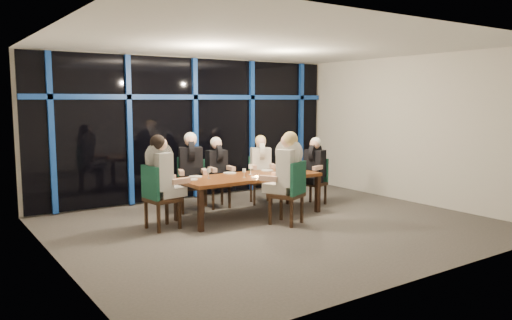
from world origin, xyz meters
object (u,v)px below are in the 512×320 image
object	(u,v)px
chair_far_right	(260,177)
diner_far_right	(261,159)
chair_end_right	(316,179)
diner_end_right	(314,161)
dining_table	(250,179)
chair_far_mid	(216,180)
chair_near_mid	(291,190)
water_pitcher	(294,168)
diner_far_left	(191,161)
chair_far_left	(191,181)
diner_near_mid	(287,164)
diner_far_mid	(217,162)
chair_end_left	(157,194)
diner_end_left	(162,168)
wine_bottle	(298,164)

from	to	relation	value
chair_far_right	diner_far_right	world-z (taller)	diner_far_right
chair_end_right	diner_end_right	xyz separation A→B (m)	(-0.07, -0.03, 0.37)
dining_table	chair_far_mid	bearing A→B (deg)	95.13
chair_near_mid	water_pitcher	xyz separation A→B (m)	(0.58, 0.65, 0.25)
chair_far_right	water_pitcher	world-z (taller)	water_pitcher
diner_end_right	water_pitcher	bearing A→B (deg)	-84.80
dining_table	diner_far_left	bearing A→B (deg)	127.53
dining_table	chair_far_right	xyz separation A→B (m)	(0.85, 0.89, -0.15)
diner_far_left	diner_end_right	xyz separation A→B (m)	(2.33, -0.81, -0.09)
chair_far_left	chair_end_right	world-z (taller)	chair_far_left
diner_far_right	water_pitcher	world-z (taller)	diner_far_right
diner_far_right	diner_near_mid	bearing A→B (deg)	-87.70
chair_far_left	chair_near_mid	xyz separation A→B (m)	(0.92, -1.90, 0.03)
diner_far_mid	diner_near_mid	distance (m)	1.84
chair_end_left	chair_end_right	size ratio (longest dim) A/B	1.14
diner_far_right	diner_end_left	world-z (taller)	diner_end_left
chair_far_right	diner_near_mid	xyz separation A→B (m)	(-0.65, -1.71, 0.50)
diner_far_mid	dining_table	bearing A→B (deg)	-78.38
water_pitcher	diner_far_right	bearing A→B (deg)	90.08
dining_table	water_pitcher	xyz separation A→B (m)	(0.82, -0.25, 0.17)
diner_far_right	water_pitcher	xyz separation A→B (m)	(-0.00, -1.07, -0.05)
chair_end_left	water_pitcher	xyz separation A→B (m)	(2.58, -0.31, 0.26)
diner_far_left	diner_end_right	distance (m)	2.47
chair_far_right	chair_end_left	distance (m)	2.74
chair_near_mid	diner_far_left	bearing A→B (deg)	-87.40
diner_far_left	chair_end_left	bearing A→B (deg)	-121.15
diner_end_left	wine_bottle	distance (m)	2.68
diner_far_left	diner_near_mid	xyz separation A→B (m)	(0.91, -1.73, 0.05)
chair_far_left	wine_bottle	size ratio (longest dim) A/B	2.78
chair_far_right	chair_far_mid	bearing A→B (deg)	-167.37
chair_far_left	diner_far_right	bearing A→B (deg)	12.87
diner_far_right	water_pitcher	bearing A→B (deg)	-67.04
dining_table	chair_near_mid	size ratio (longest dim) A/B	2.42
chair_near_mid	diner_far_right	world-z (taller)	diner_far_right
diner_end_right	wine_bottle	bearing A→B (deg)	-86.97
chair_near_mid	wine_bottle	size ratio (longest dim) A/B	2.92
chair_end_left	chair_end_right	world-z (taller)	chair_end_left
diner_near_mid	water_pitcher	distance (m)	0.86
diner_end_left	chair_far_right	bearing A→B (deg)	-79.33
chair_far_mid	chair_far_right	size ratio (longest dim) A/B	1.00
diner_far_left	diner_near_mid	distance (m)	1.96
diner_far_right	diner_near_mid	distance (m)	1.75
chair_end_left	diner_far_right	bearing A→B (deg)	-80.98
chair_end_right	diner_far_right	size ratio (longest dim) A/B	1.00
water_pitcher	chair_end_left	bearing A→B (deg)	173.23
diner_far_mid	chair_end_left	bearing A→B (deg)	-145.13
chair_end_left	chair_near_mid	size ratio (longest dim) A/B	0.98
diner_far_mid	wine_bottle	distance (m)	1.58
chair_far_mid	diner_far_left	xyz separation A→B (m)	(-0.61, -0.15, 0.45)
chair_far_right	chair_end_left	world-z (taller)	chair_end_left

